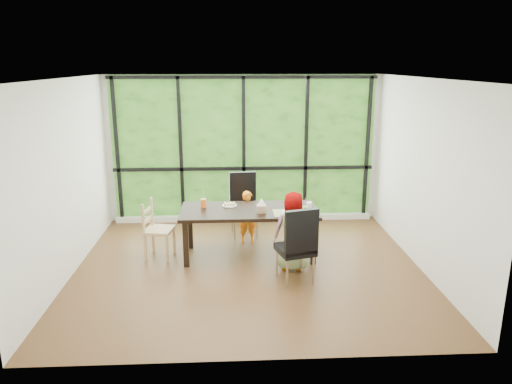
% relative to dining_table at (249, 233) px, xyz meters
% --- Properties ---
extents(ground, '(5.00, 5.00, 0.00)m').
position_rel_dining_table_xyz_m(ground, '(-0.03, -0.45, -0.38)').
color(ground, black).
rests_on(ground, ground).
extents(back_wall, '(5.00, 0.00, 5.00)m').
position_rel_dining_table_xyz_m(back_wall, '(-0.03, 1.80, 0.98)').
color(back_wall, silver).
rests_on(back_wall, ground).
extents(foliage_backdrop, '(4.80, 0.02, 2.65)m').
position_rel_dining_table_xyz_m(foliage_backdrop, '(-0.03, 1.78, 0.98)').
color(foliage_backdrop, '#1D4513').
rests_on(foliage_backdrop, back_wall).
extents(window_mullions, '(4.80, 0.06, 2.65)m').
position_rel_dining_table_xyz_m(window_mullions, '(-0.03, 1.74, 0.98)').
color(window_mullions, black).
rests_on(window_mullions, back_wall).
extents(window_sill, '(4.80, 0.12, 0.10)m').
position_rel_dining_table_xyz_m(window_sill, '(-0.03, 1.70, -0.33)').
color(window_sill, silver).
rests_on(window_sill, ground).
extents(dining_table, '(2.15, 1.11, 0.75)m').
position_rel_dining_table_xyz_m(dining_table, '(0.00, 0.00, 0.00)').
color(dining_table, black).
rests_on(dining_table, ground).
extents(chair_window_leather, '(0.50, 0.50, 1.08)m').
position_rel_dining_table_xyz_m(chair_window_leather, '(-0.05, 0.91, 0.17)').
color(chair_window_leather, black).
rests_on(chair_window_leather, ground).
extents(chair_interior_leather, '(0.57, 0.57, 1.08)m').
position_rel_dining_table_xyz_m(chair_interior_leather, '(0.59, -0.92, 0.17)').
color(chair_interior_leather, black).
rests_on(chair_interior_leather, ground).
extents(chair_end_beech, '(0.47, 0.49, 0.90)m').
position_rel_dining_table_xyz_m(chair_end_beech, '(-1.37, -0.01, 0.08)').
color(chair_end_beech, tan).
rests_on(chair_end_beech, ground).
extents(child_toddler, '(0.34, 0.24, 0.88)m').
position_rel_dining_table_xyz_m(child_toddler, '(-0.00, 0.56, 0.07)').
color(child_toddler, orange).
rests_on(child_toddler, ground).
extents(child_older, '(0.57, 0.38, 1.15)m').
position_rel_dining_table_xyz_m(child_older, '(0.61, -0.52, 0.20)').
color(child_older, slate).
rests_on(child_older, ground).
extents(placemat, '(0.50, 0.36, 0.01)m').
position_rel_dining_table_xyz_m(placemat, '(0.60, -0.21, 0.38)').
color(placemat, tan).
rests_on(placemat, dining_table).
extents(plate_far, '(0.23, 0.23, 0.01)m').
position_rel_dining_table_xyz_m(plate_far, '(-0.30, 0.20, 0.38)').
color(plate_far, white).
rests_on(plate_far, dining_table).
extents(plate_near, '(0.24, 0.24, 0.01)m').
position_rel_dining_table_xyz_m(plate_near, '(0.60, -0.20, 0.38)').
color(plate_near, white).
rests_on(plate_near, dining_table).
extents(orange_cup, '(0.09, 0.09, 0.14)m').
position_rel_dining_table_xyz_m(orange_cup, '(-0.69, 0.14, 0.44)').
color(orange_cup, orange).
rests_on(orange_cup, dining_table).
extents(green_cup, '(0.08, 0.08, 0.12)m').
position_rel_dining_table_xyz_m(green_cup, '(0.81, -0.29, 0.43)').
color(green_cup, green).
rests_on(green_cup, dining_table).
extents(white_mug, '(0.09, 0.09, 0.09)m').
position_rel_dining_table_xyz_m(white_mug, '(0.92, 0.03, 0.42)').
color(white_mug, white).
rests_on(white_mug, dining_table).
extents(tissue_box, '(0.13, 0.13, 0.11)m').
position_rel_dining_table_xyz_m(tissue_box, '(0.18, -0.16, 0.43)').
color(tissue_box, tan).
rests_on(tissue_box, dining_table).
extents(crepe_rolls_far, '(0.20, 0.12, 0.04)m').
position_rel_dining_table_xyz_m(crepe_rolls_far, '(-0.30, 0.20, 0.41)').
color(crepe_rolls_far, tan).
rests_on(crepe_rolls_far, plate_far).
extents(crepe_rolls_near, '(0.15, 0.12, 0.04)m').
position_rel_dining_table_xyz_m(crepe_rolls_near, '(0.60, -0.20, 0.41)').
color(crepe_rolls_near, tan).
rests_on(crepe_rolls_near, plate_near).
extents(straw_white, '(0.01, 0.04, 0.20)m').
position_rel_dining_table_xyz_m(straw_white, '(-0.69, 0.14, 0.55)').
color(straw_white, white).
rests_on(straw_white, orange_cup).
extents(straw_pink, '(0.01, 0.04, 0.20)m').
position_rel_dining_table_xyz_m(straw_pink, '(0.81, -0.29, 0.53)').
color(straw_pink, pink).
rests_on(straw_pink, green_cup).
extents(tissue, '(0.12, 0.12, 0.11)m').
position_rel_dining_table_xyz_m(tissue, '(0.18, -0.16, 0.54)').
color(tissue, white).
rests_on(tissue, tissue_box).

